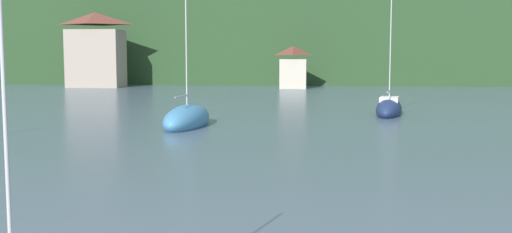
{
  "coord_description": "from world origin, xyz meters",
  "views": [
    {
      "loc": [
        2.26,
        16.56,
        4.33
      ],
      "look_at": [
        0.0,
        41.29,
        1.75
      ],
      "focal_mm": 42.14,
      "sensor_mm": 36.0,
      "label": 1
    }
  ],
  "objects_px": {
    "shore_building_central": "(293,68)",
    "sailboat_far_1": "(187,119)",
    "sailboat_far_6": "(389,109)",
    "shore_building_westcentral": "(96,51)"
  },
  "relations": [
    {
      "from": "shore_building_central",
      "to": "sailboat_far_1",
      "type": "relative_size",
      "value": 0.55
    },
    {
      "from": "sailboat_far_1",
      "to": "sailboat_far_6",
      "type": "distance_m",
      "value": 15.47
    },
    {
      "from": "shore_building_westcentral",
      "to": "sailboat_far_6",
      "type": "bearing_deg",
      "value": -44.72
    },
    {
      "from": "shore_building_westcentral",
      "to": "sailboat_far_6",
      "type": "relative_size",
      "value": 1.09
    },
    {
      "from": "shore_building_westcentral",
      "to": "shore_building_central",
      "type": "relative_size",
      "value": 1.82
    },
    {
      "from": "shore_building_westcentral",
      "to": "shore_building_central",
      "type": "distance_m",
      "value": 26.13
    },
    {
      "from": "shore_building_westcentral",
      "to": "shore_building_central",
      "type": "bearing_deg",
      "value": -0.76
    },
    {
      "from": "shore_building_westcentral",
      "to": "sailboat_far_6",
      "type": "height_order",
      "value": "shore_building_westcentral"
    },
    {
      "from": "sailboat_far_6",
      "to": "shore_building_central",
      "type": "bearing_deg",
      "value": 24.51
    },
    {
      "from": "sailboat_far_1",
      "to": "shore_building_central",
      "type": "bearing_deg",
      "value": -2.69
    }
  ]
}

